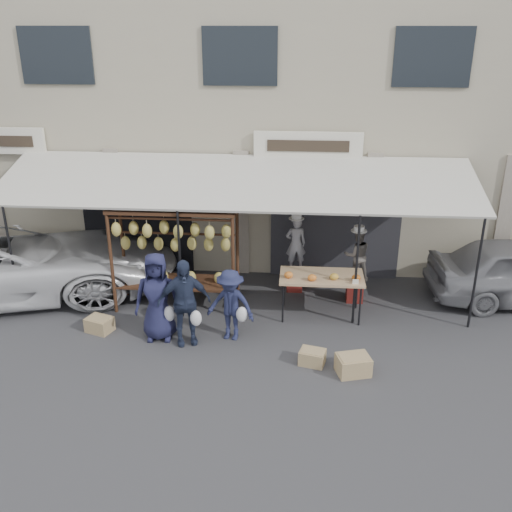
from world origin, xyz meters
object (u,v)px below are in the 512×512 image
Objects in this scene: banana_rack at (174,238)px; crate_far at (100,324)px; crate_near_a at (312,357)px; customer_left at (157,297)px; crate_near_b at (353,365)px; vendor_right at (357,255)px; produce_table at (322,278)px; customer_mid at (184,302)px; vendor_left at (296,244)px; customer_right at (231,305)px.

crate_far is (-1.32, -1.18, -1.42)m from banana_rack.
crate_near_a is 4.26m from crate_far.
crate_near_b is (3.64, -0.94, -0.71)m from customer_left.
produce_table is at bearing 34.42° from vendor_right.
produce_table is 3.84× the size of crate_near_a.
produce_table is at bearing -3.50° from banana_rack.
customer_mid is 1.93m from crate_far.
customer_left is at bearing 15.25° from vendor_right.
banana_rack is 4.44m from crate_near_b.
crate_far is (-1.24, 0.14, -0.73)m from customer_left.
banana_rack is at bearing -2.09° from vendor_right.
banana_rack reaches higher than customer_mid.
customer_mid is at bearing -8.75° from crate_far.
crate_near_b is (1.07, -3.28, -0.95)m from vendor_left.
crate_near_b is at bearing -19.08° from customer_left.
crate_near_a is 0.91× the size of crate_far.
crate_near_a is at bearing -95.81° from produce_table.
customer_left is 3.82m from crate_near_b.
customer_left reaches higher than crate_far.
vendor_left is 1.08× the size of vendor_right.
crate_near_b reaches higher than crate_far.
crate_far is at bearing -169.79° from customer_right.
customer_right is (0.84, 0.21, -0.13)m from customer_mid.
customer_mid is (-2.03, -2.47, -0.27)m from vendor_left.
crate_near_a is at bearing -17.92° from customer_left.
vendor_right is at bearing 85.09° from crate_near_b.
customer_left is at bearing -93.50° from banana_rack.
produce_table is at bearing 84.19° from crate_near_a.
customer_right is at bearing -148.90° from produce_table.
produce_table is at bearing 104.02° from crate_near_b.
customer_mid is (-3.35, -2.03, -0.23)m from vendor_right.
produce_table is at bearing 42.63° from customer_right.
vendor_left is at bearing 73.80° from customer_right.
vendor_left is 2.25× the size of crate_near_b.
customer_left reaches higher than crate_near_a.
customer_mid is at bearing -18.68° from customer_left.
crate_near_a is at bearing -14.97° from customer_right.
banana_rack is 5.87× the size of crate_near_a.
customer_right is 2.57× the size of crate_near_b.
customer_left is at bearing 32.55° from vendor_left.
banana_rack reaches higher than customer_right.
customer_right is (1.38, 0.08, -0.16)m from customer_left.
banana_rack is 2.73m from vendor_left.
vendor_right reaches higher than customer_right.
vendor_right is (1.31, -0.44, -0.04)m from vendor_left.
customer_left reaches higher than customer_right.
customer_left is 0.55m from customer_mid.
customer_mid reaches higher than crate_near_a.
vendor_right is at bearing 45.19° from produce_table.
vendor_right is 3.92m from customer_mid.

